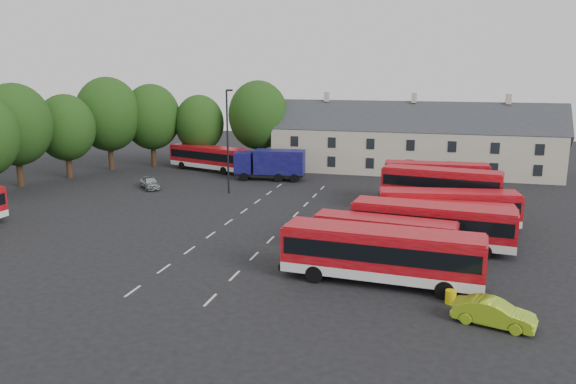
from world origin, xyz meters
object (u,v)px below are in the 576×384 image
at_px(bus_row_a, 381,251).
at_px(lime_car, 494,313).
at_px(bus_dd_south, 441,189).
at_px(silver_car, 150,183).
at_px(lamppost, 228,139).
at_px(box_truck, 271,163).
at_px(grit_bin, 451,297).

distance_m(bus_row_a, lime_car, 7.74).
bearing_deg(bus_dd_south, silver_car, -178.54).
bearing_deg(lamppost, silver_car, -179.84).
height_order(box_truck, grit_bin, box_truck).
xyz_separation_m(box_truck, lamppost, (-2.23, -8.16, 3.81)).
bearing_deg(silver_car, grit_bin, -78.42).
height_order(bus_dd_south, grit_bin, bus_dd_south).
bearing_deg(grit_bin, box_truck, 122.44).
bearing_deg(silver_car, lamppost, -41.61).
bearing_deg(lamppost, grit_bin, -46.50).
bearing_deg(box_truck, bus_row_a, -67.71).
xyz_separation_m(bus_dd_south, lime_car, (2.81, -22.32, -1.75)).
bearing_deg(bus_row_a, lime_car, -30.84).
distance_m(bus_dd_south, lamppost, 22.29).
relative_size(box_truck, grit_bin, 10.95).
xyz_separation_m(bus_row_a, box_truck, (-16.05, 29.78, -0.06)).
distance_m(box_truck, grit_bin, 37.72).
height_order(box_truck, lime_car, box_truck).
xyz_separation_m(bus_row_a, lamppost, (-18.28, 21.62, 3.76)).
bearing_deg(silver_car, bus_row_a, -79.82).
distance_m(box_truck, lime_car, 40.80).
bearing_deg(grit_bin, lamppost, 133.50).
xyz_separation_m(bus_dd_south, silver_car, (-31.03, 3.62, -1.76)).
xyz_separation_m(bus_row_a, bus_dd_south, (3.45, 17.97, 0.35)).
relative_size(bus_row_a, box_truck, 1.47).
relative_size(bus_row_a, lamppost, 1.13).
relative_size(box_truck, lime_car, 2.03).
xyz_separation_m(lime_car, grit_bin, (-2.09, 2.33, -0.30)).
relative_size(bus_row_a, bus_dd_south, 1.16).
relative_size(bus_dd_south, grit_bin, 13.80).
bearing_deg(bus_row_a, box_truck, 122.30).
bearing_deg(lime_car, grit_bin, 57.54).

